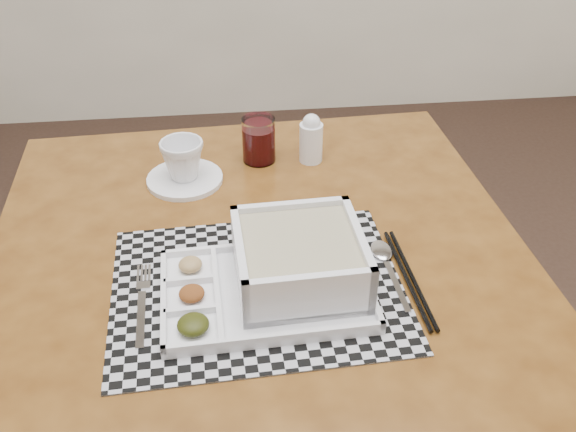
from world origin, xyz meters
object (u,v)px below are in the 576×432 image
Objects in this scene: serving_tray at (290,268)px; cup at (183,160)px; creamer_bottle at (311,139)px; juice_glass at (259,141)px; dining_table at (260,278)px.

cup is (-0.17, 0.34, 0.01)m from serving_tray.
serving_tray is 0.40m from creamer_bottle.
dining_table is at bearing -94.38° from juice_glass.
serving_tray is 0.38m from cup.
dining_table is 0.33m from creamer_bottle.
serving_tray is 3.89× the size of cup.
creamer_bottle reaches higher than cup.
juice_glass is 0.11m from creamer_bottle.
creamer_bottle is at bearing 65.35° from dining_table.
juice_glass is at bearing 92.73° from serving_tray.
creamer_bottle is at bearing 35.85° from cup.
serving_tray reaches higher than cup.
dining_table is 9.05× the size of creamer_bottle.
serving_tray is 3.48× the size of juice_glass.
cup is at bearing 117.11° from serving_tray.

